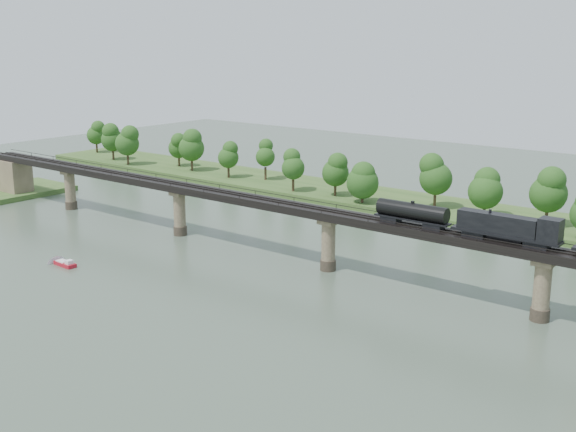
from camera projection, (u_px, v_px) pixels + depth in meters
The scene contains 6 objects.
ground at pixel (217, 317), 112.77m from camera, with size 400.00×400.00×0.00m, color #3B4B3C.
far_bank at pixel (457, 212), 177.28m from camera, with size 300.00×24.00×1.60m, color #345321.
bridge at pixel (328, 242), 134.29m from camera, with size 236.00×30.00×11.50m.
bridge_superstructure at pixel (329, 209), 132.76m from camera, with size 220.00×4.90×0.75m.
far_treeline at pixel (420, 179), 176.87m from camera, with size 289.06×17.54×13.60m.
motorboat at pixel (65, 263), 137.89m from camera, with size 5.19×2.04×1.43m.
Camera 1 is at (74.20, -75.96, 42.61)m, focal length 45.00 mm.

